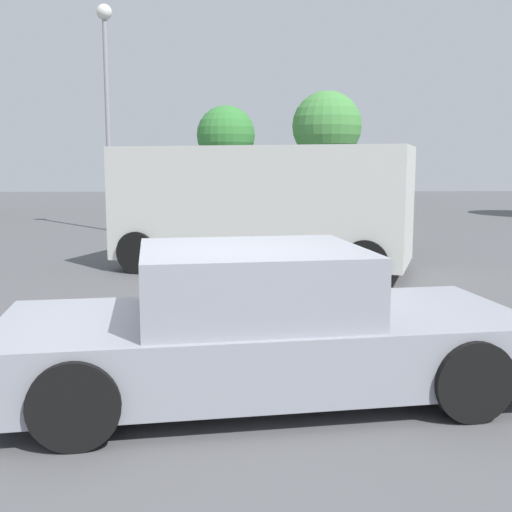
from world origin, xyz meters
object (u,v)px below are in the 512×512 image
object	(u,v)px
van_white	(262,204)
light_post_near	(106,79)
sedan_foreground	(260,328)
pedestrian	(389,205)

from	to	relation	value
van_white	light_post_near	bearing A→B (deg)	-40.24
sedan_foreground	van_white	world-z (taller)	van_white
van_white	pedestrian	bearing A→B (deg)	-119.42
sedan_foreground	light_post_near	size ratio (longest dim) A/B	0.71
sedan_foreground	van_white	bearing A→B (deg)	79.82
van_white	light_post_near	distance (m)	8.86
sedan_foreground	van_white	size ratio (longest dim) A/B	0.80
van_white	pedestrian	distance (m)	3.94
pedestrian	light_post_near	distance (m)	9.11
sedan_foreground	van_white	distance (m)	6.35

